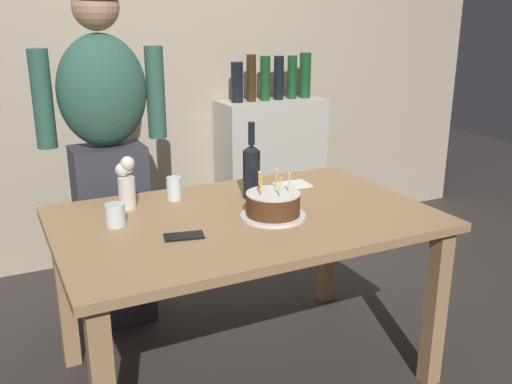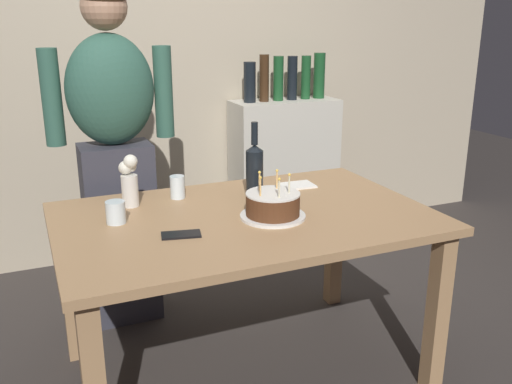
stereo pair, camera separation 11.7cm
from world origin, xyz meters
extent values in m
plane|color=#332D2B|center=(0.00, 0.00, 0.00)|extent=(10.00, 10.00, 0.00)
cube|color=tan|center=(0.00, 1.55, 1.30)|extent=(5.20, 0.10, 2.60)
cube|color=#A37A51|center=(0.00, 0.00, 0.72)|extent=(1.50, 0.96, 0.03)
cube|color=#A37A51|center=(0.68, -0.41, 0.35)|extent=(0.07, 0.07, 0.70)
cube|color=#A37A51|center=(-0.68, 0.41, 0.35)|extent=(0.07, 0.07, 0.70)
cube|color=#A37A51|center=(0.68, 0.41, 0.35)|extent=(0.07, 0.07, 0.70)
cylinder|color=white|center=(0.09, -0.08, 0.75)|extent=(0.26, 0.26, 0.01)
cylinder|color=#512D19|center=(0.09, -0.08, 0.79)|extent=(0.22, 0.22, 0.08)
cylinder|color=silver|center=(0.09, -0.08, 0.84)|extent=(0.22, 0.22, 0.01)
cylinder|color=#EAB266|center=(0.05, -0.02, 0.88)|extent=(0.01, 0.01, 0.07)
sphere|color=#F9C64C|center=(0.05, -0.02, 0.92)|extent=(0.01, 0.01, 0.01)
cylinder|color=#EAB266|center=(0.03, -0.09, 0.88)|extent=(0.01, 0.01, 0.07)
sphere|color=#F9C64C|center=(0.03, -0.09, 0.92)|extent=(0.01, 0.01, 0.01)
cylinder|color=beige|center=(0.09, -0.14, 0.88)|extent=(0.01, 0.01, 0.07)
sphere|color=#F9C64C|center=(0.09, -0.14, 0.92)|extent=(0.01, 0.01, 0.01)
cylinder|color=beige|center=(0.15, -0.10, 0.88)|extent=(0.01, 0.01, 0.07)
sphere|color=#F9C64C|center=(0.15, -0.10, 0.92)|extent=(0.01, 0.01, 0.01)
cylinder|color=#EAB266|center=(0.13, -0.03, 0.88)|extent=(0.01, 0.01, 0.07)
sphere|color=#F9C64C|center=(0.13, -0.03, 0.92)|extent=(0.01, 0.01, 0.01)
cylinder|color=silver|center=(-0.50, 0.11, 0.78)|extent=(0.08, 0.08, 0.09)
cylinder|color=silver|center=(-0.19, 0.32, 0.79)|extent=(0.06, 0.06, 0.10)
cylinder|color=black|center=(0.12, 0.19, 0.85)|extent=(0.08, 0.08, 0.21)
cone|color=black|center=(0.12, 0.19, 0.97)|extent=(0.08, 0.08, 0.03)
cylinder|color=black|center=(0.12, 0.19, 1.03)|extent=(0.03, 0.03, 0.10)
cube|color=black|center=(-0.30, -0.12, 0.74)|extent=(0.16, 0.10, 0.01)
cube|color=white|center=(0.38, 0.27, 0.74)|extent=(0.17, 0.13, 0.01)
cylinder|color=silver|center=(-0.41, 0.29, 0.81)|extent=(0.07, 0.07, 0.14)
sphere|color=silver|center=(-0.42, 0.30, 0.90)|extent=(0.06, 0.06, 0.06)
sphere|color=silver|center=(-0.39, 0.31, 0.91)|extent=(0.04, 0.04, 0.04)
sphere|color=silver|center=(-0.40, 0.29, 0.93)|extent=(0.06, 0.06, 0.06)
cube|color=#33333D|center=(-0.39, 0.70, 0.46)|extent=(0.34, 0.23, 0.92)
ellipsoid|color=#2D5647|center=(-0.39, 0.70, 1.18)|extent=(0.41, 0.27, 0.52)
sphere|color=tan|center=(-0.39, 0.70, 1.55)|extent=(0.21, 0.21, 0.21)
cylinder|color=#2D5647|center=(-0.13, 0.73, 1.15)|extent=(0.09, 0.09, 0.44)
cylinder|color=#2D5647|center=(-0.65, 0.73, 1.15)|extent=(0.09, 0.09, 0.44)
cube|color=beige|center=(0.82, 1.33, 0.49)|extent=(0.71, 0.30, 0.98)
cylinder|color=black|center=(0.57, 1.33, 1.11)|extent=(0.08, 0.08, 0.25)
cylinder|color=#382314|center=(0.67, 1.33, 1.13)|extent=(0.06, 0.06, 0.30)
cylinder|color=#194723|center=(0.77, 1.33, 1.12)|extent=(0.07, 0.07, 0.28)
cylinder|color=black|center=(0.87, 1.33, 1.12)|extent=(0.07, 0.07, 0.28)
cylinder|color=#194723|center=(0.97, 1.33, 1.12)|extent=(0.06, 0.06, 0.28)
cylinder|color=#194723|center=(1.07, 1.33, 1.13)|extent=(0.08, 0.08, 0.30)
camera|label=1|loc=(-0.90, -1.94, 1.51)|focal=39.31mm
camera|label=2|loc=(-0.80, -1.99, 1.51)|focal=39.31mm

